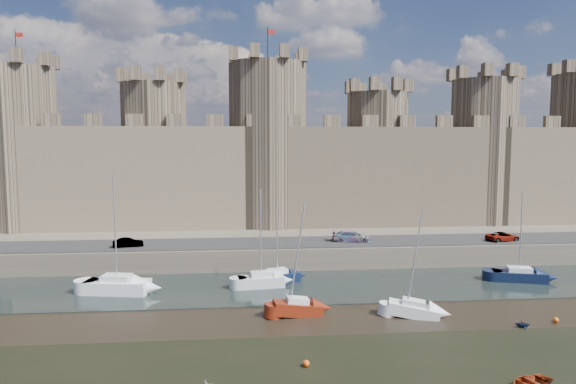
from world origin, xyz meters
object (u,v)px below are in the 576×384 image
car_2 (352,236)px  sailboat_2 (261,280)px  sailboat_1 (277,276)px  sailboat_3 (519,275)px  sailboat_4 (298,307)px  car_1 (128,243)px  sailboat_0 (117,285)px  car_3 (503,237)px  sailboat_5 (414,309)px

car_2 → sailboat_2: 15.05m
sailboat_1 → sailboat_2: (-1.73, -1.52, 0.06)m
sailboat_3 → car_2: bearing=163.4°
sailboat_3 → sailboat_4: (-23.98, -8.18, -0.01)m
car_1 → sailboat_2: (14.70, -8.82, -2.26)m
sailboat_3 → sailboat_4: sailboat_4 is taller
sailboat_0 → sailboat_4: size_ratio=1.17×
car_1 → sailboat_4: size_ratio=0.35×
car_1 → sailboat_2: bearing=-132.5°
car_1 → sailboat_1: sailboat_1 is taller
car_3 → sailboat_4: (-26.74, -16.89, -2.36)m
sailboat_1 → sailboat_2: sailboat_2 is taller
car_1 → sailboat_5: size_ratio=0.37×
car_3 → sailboat_1: size_ratio=0.46×
sailboat_4 → sailboat_5: 9.62m
sailboat_2 → sailboat_0: bearing=176.7°
sailboat_3 → sailboat_4: size_ratio=0.96×
car_1 → sailboat_3: sailboat_3 is taller
sailboat_0 → sailboat_4: sailboat_0 is taller
car_1 → sailboat_2: sailboat_2 is taller
car_3 → sailboat_4: size_ratio=0.43×
sailboat_1 → sailboat_0: bearing=171.4°
sailboat_1 → sailboat_4: (0.99, -9.93, -0.02)m
car_1 → sailboat_4: 24.61m
sailboat_0 → sailboat_3: size_ratio=1.22×
car_1 → sailboat_1: 18.12m
car_3 → sailboat_0: 44.23m
sailboat_1 → sailboat_3: sailboat_3 is taller
car_3 → sailboat_2: (-29.46, -8.48, -2.28)m
sailboat_3 → sailboat_5: sailboat_3 is taller
car_2 → sailboat_1: (-9.49, -8.22, -2.44)m
sailboat_0 → sailboat_3: 40.43m
sailboat_2 → sailboat_4: sailboat_2 is taller
car_2 → car_3: 18.28m
sailboat_3 → sailboat_1: bearing=-167.9°
sailboat_1 → sailboat_4: size_ratio=0.93×
sailboat_4 → sailboat_1: bearing=88.4°
car_2 → sailboat_3: sailboat_3 is taller
car_3 → sailboat_3: bearing=150.0°
car_3 → sailboat_5: bearing=124.0°
sailboat_0 → sailboat_3: bearing=10.8°
sailboat_1 → sailboat_2: 2.30m
car_2 → sailboat_0: bearing=122.1°
sailboat_2 → sailboat_3: size_ratio=1.06×
car_3 → car_2: bearing=73.6°
car_3 → sailboat_2: size_ratio=0.42×
sailboat_3 → sailboat_5: 17.23m
sailboat_2 → sailboat_5: bearing=-45.0°
car_3 → sailboat_0: bearing=89.7°
sailboat_3 → car_1: bearing=-176.2°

